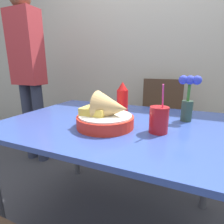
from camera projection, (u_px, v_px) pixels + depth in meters
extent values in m
plane|color=#38383D|center=(114.00, 222.00, 1.18)|extent=(12.00, 12.00, 0.00)
cube|color=#B7B2A3|center=(157.00, 41.00, 1.96)|extent=(7.00, 0.06, 2.60)
cube|color=#334C9E|center=(115.00, 123.00, 1.01)|extent=(1.23, 0.89, 0.02)
cylinder|color=#4C4C51|center=(76.00, 140.00, 1.65)|extent=(0.05, 0.05, 0.70)
cylinder|color=#4C4C51|center=(208.00, 166.00, 1.23)|extent=(0.05, 0.05, 0.70)
cylinder|color=#473323|center=(134.00, 153.00, 1.68)|extent=(0.03, 0.03, 0.44)
cylinder|color=#473323|center=(173.00, 160.00, 1.54)|extent=(0.03, 0.03, 0.44)
cylinder|color=#473323|center=(143.00, 139.00, 2.00)|extent=(0.03, 0.03, 0.44)
cylinder|color=#473323|center=(176.00, 144.00, 1.86)|extent=(0.03, 0.03, 0.44)
cube|color=#473323|center=(158.00, 127.00, 1.71)|extent=(0.40, 0.40, 0.02)
cube|color=#473323|center=(162.00, 101.00, 1.82)|extent=(0.40, 0.03, 0.44)
cylinder|color=red|center=(105.00, 121.00, 0.90)|extent=(0.29, 0.29, 0.06)
cylinder|color=white|center=(105.00, 115.00, 0.89)|extent=(0.27, 0.27, 0.01)
cone|color=tan|center=(112.00, 108.00, 0.86)|extent=(0.16, 0.16, 0.16)
cube|color=#E5C14C|center=(95.00, 112.00, 0.89)|extent=(0.13, 0.11, 0.04)
cylinder|color=red|center=(122.00, 103.00, 1.09)|extent=(0.07, 0.07, 0.16)
cone|color=red|center=(122.00, 86.00, 1.06)|extent=(0.06, 0.06, 0.05)
cylinder|color=red|center=(159.00, 120.00, 0.81)|extent=(0.09, 0.09, 0.12)
cylinder|color=black|center=(159.00, 122.00, 0.81)|extent=(0.08, 0.08, 0.10)
cylinder|color=#EA3884|center=(163.00, 108.00, 0.79)|extent=(0.01, 0.08, 0.23)
cylinder|color=#2D4738|center=(187.00, 111.00, 0.99)|extent=(0.06, 0.06, 0.12)
cylinder|color=#33722D|center=(189.00, 91.00, 0.96)|extent=(0.02, 0.02, 0.10)
sphere|color=blue|center=(190.00, 80.00, 0.94)|extent=(0.05, 0.05, 0.05)
sphere|color=blue|center=(183.00, 80.00, 0.96)|extent=(0.05, 0.05, 0.05)
sphere|color=blue|center=(197.00, 80.00, 0.93)|extent=(0.05, 0.05, 0.05)
cylinder|color=#2D3347|center=(29.00, 122.00, 1.95)|extent=(0.11, 0.11, 0.84)
cylinder|color=#2D3347|center=(40.00, 124.00, 1.88)|extent=(0.11, 0.11, 0.84)
cube|color=#B23338|center=(26.00, 48.00, 1.72)|extent=(0.32, 0.18, 0.70)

